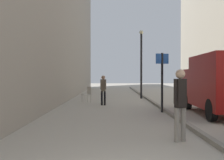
{
  "coord_description": "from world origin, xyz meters",
  "views": [
    {
      "loc": [
        -0.8,
        -2.71,
        1.61
      ],
      "look_at": [
        -0.75,
        10.98,
        1.38
      ],
      "focal_mm": 42.52,
      "sensor_mm": 36.0,
      "label": 1
    }
  ],
  "objects_px": {
    "pedestrian_main_foreground": "(179,100)",
    "pedestrian_mid_block": "(102,88)",
    "street_sign_post": "(161,77)",
    "cafe_chair_near_window": "(87,93)",
    "delivery_van": "(218,83)",
    "lamp_post": "(140,60)"
  },
  "relations": [
    {
      "from": "pedestrian_mid_block",
      "to": "lamp_post",
      "type": "xyz_separation_m",
      "value": [
        2.52,
        4.16,
        1.79
      ]
    },
    {
      "from": "street_sign_post",
      "to": "cafe_chair_near_window",
      "type": "relative_size",
      "value": 2.77
    },
    {
      "from": "pedestrian_mid_block",
      "to": "delivery_van",
      "type": "height_order",
      "value": "delivery_van"
    },
    {
      "from": "pedestrian_mid_block",
      "to": "street_sign_post",
      "type": "height_order",
      "value": "street_sign_post"
    },
    {
      "from": "delivery_van",
      "to": "cafe_chair_near_window",
      "type": "height_order",
      "value": "delivery_van"
    },
    {
      "from": "pedestrian_main_foreground",
      "to": "street_sign_post",
      "type": "height_order",
      "value": "street_sign_post"
    },
    {
      "from": "pedestrian_main_foreground",
      "to": "cafe_chair_near_window",
      "type": "relative_size",
      "value": 1.87
    },
    {
      "from": "pedestrian_main_foreground",
      "to": "pedestrian_mid_block",
      "type": "bearing_deg",
      "value": 88.21
    },
    {
      "from": "cafe_chair_near_window",
      "to": "lamp_post",
      "type": "bearing_deg",
      "value": -88.73
    },
    {
      "from": "lamp_post",
      "to": "cafe_chair_near_window",
      "type": "xyz_separation_m",
      "value": [
        -3.51,
        -2.6,
        -2.18
      ]
    },
    {
      "from": "cafe_chair_near_window",
      "to": "street_sign_post",
      "type": "bearing_deg",
      "value": -174.75
    },
    {
      "from": "pedestrian_main_foreground",
      "to": "lamp_post",
      "type": "xyz_separation_m",
      "value": [
        0.38,
        12.04,
        1.71
      ]
    },
    {
      "from": "street_sign_post",
      "to": "cafe_chair_near_window",
      "type": "distance_m",
      "value": 5.72
    },
    {
      "from": "cafe_chair_near_window",
      "to": "pedestrian_mid_block",
      "type": "bearing_deg",
      "value": 177.1
    },
    {
      "from": "lamp_post",
      "to": "pedestrian_main_foreground",
      "type": "bearing_deg",
      "value": -91.81
    },
    {
      "from": "street_sign_post",
      "to": "lamp_post",
      "type": "distance_m",
      "value": 6.98
    },
    {
      "from": "delivery_van",
      "to": "lamp_post",
      "type": "xyz_separation_m",
      "value": [
        -2.35,
        7.64,
        1.43
      ]
    },
    {
      "from": "pedestrian_main_foreground",
      "to": "pedestrian_mid_block",
      "type": "distance_m",
      "value": 8.16
    },
    {
      "from": "delivery_van",
      "to": "cafe_chair_near_window",
      "type": "distance_m",
      "value": 7.77
    },
    {
      "from": "delivery_van",
      "to": "street_sign_post",
      "type": "height_order",
      "value": "street_sign_post"
    },
    {
      "from": "lamp_post",
      "to": "cafe_chair_near_window",
      "type": "bearing_deg",
      "value": -143.48
    },
    {
      "from": "delivery_van",
      "to": "lamp_post",
      "type": "distance_m",
      "value": 8.12
    }
  ]
}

